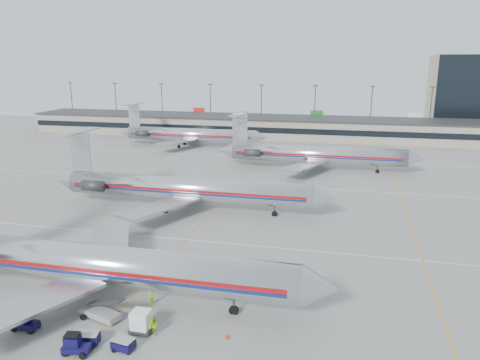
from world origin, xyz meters
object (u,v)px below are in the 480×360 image
(jet_second_row, at_px, (182,188))
(tug_center, at_px, (75,345))
(jet_foreground, at_px, (81,262))
(uld_container, at_px, (141,321))
(belt_loader, at_px, (101,312))

(jet_second_row, relative_size, tug_center, 19.67)
(jet_foreground, height_order, tug_center, jet_foreground)
(jet_second_row, bearing_deg, uld_container, -75.86)
(jet_foreground, height_order, belt_loader, jet_foreground)
(tug_center, bearing_deg, jet_foreground, 107.37)
(jet_foreground, bearing_deg, belt_loader, -42.35)
(tug_center, xyz_separation_m, belt_loader, (-0.65, 5.37, -0.15))
(jet_second_row, xyz_separation_m, uld_container, (8.55, -33.91, -2.53))
(jet_second_row, bearing_deg, jet_foreground, -89.92)
(tug_center, height_order, uld_container, uld_container)
(tug_center, bearing_deg, uld_container, 37.45)
(jet_second_row, distance_m, belt_loader, 33.13)
(tug_center, height_order, belt_loader, belt_loader)
(jet_second_row, relative_size, belt_loader, 9.52)
(jet_foreground, xyz_separation_m, uld_container, (8.51, -4.77, -2.71))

